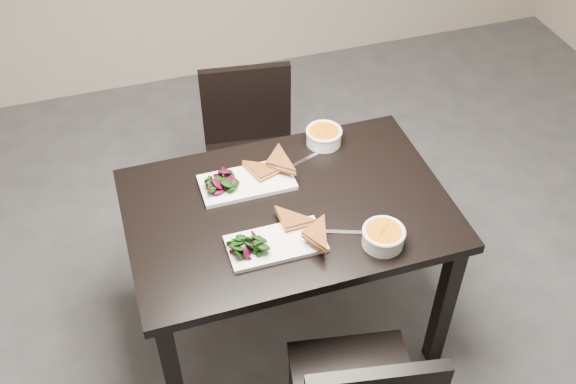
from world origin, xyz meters
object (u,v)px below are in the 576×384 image
Objects in this scene: plate_far at (247,182)px; soup_bowl_far at (324,136)px; table at (288,224)px; soup_bowl_near at (383,236)px; chair_far at (251,146)px; plate_near at (276,244)px.

soup_bowl_far is at bearing 22.04° from plate_far.
table is 0.42m from soup_bowl_far.
table is 0.41m from soup_bowl_near.
plate_far is at bearing -98.13° from chair_far.
plate_near and plate_far have the same top height.
chair_far reaches higher than soup_bowl_near.
plate_near is at bearing -91.28° from chair_far.
plate_far is at bearing 92.39° from plate_near.
soup_bowl_near reaches higher than plate_far.
soup_bowl_far is (0.37, 0.15, 0.03)m from plate_far.
table is at bearing -85.28° from chair_far.
plate_far is (-0.01, 0.34, 0.00)m from plate_near.
soup_bowl_far is at bearing 90.67° from soup_bowl_near.
soup_bowl_near is 0.58m from plate_far.
soup_bowl_near is (0.26, -0.28, 0.14)m from table.
plate_near is at bearing -87.61° from plate_far.
soup_bowl_near reaches higher than soup_bowl_far.
chair_far is 0.62m from plate_far.
plate_far is (-0.15, -0.53, 0.27)m from chair_far.
chair_far is 5.57× the size of soup_bowl_near.
soup_bowl_far is (-0.01, 0.59, -0.00)m from soup_bowl_near.
plate_near is 0.34m from plate_far.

